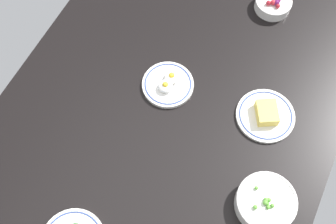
{
  "coord_description": "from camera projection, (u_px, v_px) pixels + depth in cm",
  "views": [
    {
      "loc": [
        -54.99,
        -26.72,
        135.69
      ],
      "look_at": [
        0.0,
        0.0,
        6.0
      ],
      "focal_mm": 47.21,
      "sensor_mm": 36.0,
      "label": 1
    }
  ],
  "objects": [
    {
      "name": "dining_table",
      "position": [
        168.0,
        117.0,
        1.47
      ],
      "size": [
        142.08,
        107.92,
        4.0
      ],
      "primitive_type": "cube",
      "color": "black",
      "rests_on": "ground"
    },
    {
      "name": "plate_cheese",
      "position": [
        266.0,
        115.0,
        1.44
      ],
      "size": [
        19.27,
        19.27,
        4.91
      ],
      "color": "white",
      "rests_on": "dining_table"
    },
    {
      "name": "bowl_berries",
      "position": [
        273.0,
        4.0,
        1.62
      ],
      "size": [
        13.4,
        13.4,
        6.03
      ],
      "color": "white",
      "rests_on": "dining_table"
    },
    {
      "name": "plate_eggs",
      "position": [
        168.0,
        84.0,
        1.49
      ],
      "size": [
        17.49,
        17.49,
        4.96
      ],
      "color": "white",
      "rests_on": "dining_table"
    },
    {
      "name": "bowl_peas",
      "position": [
        266.0,
        203.0,
        1.3
      ],
      "size": [
        17.95,
        17.95,
        6.59
      ],
      "color": "white",
      "rests_on": "dining_table"
    }
  ]
}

